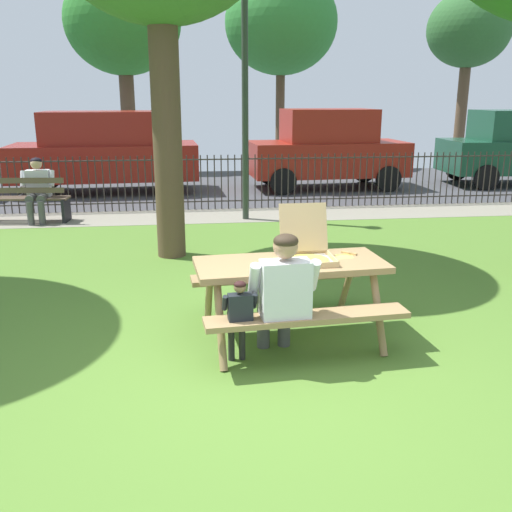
# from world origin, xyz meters

# --- Properties ---
(ground) EXTENTS (28.00, 11.53, 0.02)m
(ground) POSITION_xyz_m (0.00, 1.77, -0.01)
(ground) COLOR #537C2D
(cobblestone_walkway) EXTENTS (28.00, 1.40, 0.01)m
(cobblestone_walkway) POSITION_xyz_m (0.00, 6.83, -0.00)
(cobblestone_walkway) COLOR gray
(street_asphalt) EXTENTS (28.00, 6.26, 0.01)m
(street_asphalt) POSITION_xyz_m (0.00, 10.66, -0.01)
(street_asphalt) COLOR #424247
(picnic_table_foreground) EXTENTS (1.91, 1.61, 0.79)m
(picnic_table_foreground) POSITION_xyz_m (0.38, 0.86, 0.60)
(picnic_table_foreground) COLOR #9D7C51
(picnic_table_foreground) RESTS_ON ground
(pizza_box_open) EXTENTS (0.48, 0.57, 0.51)m
(pizza_box_open) POSITION_xyz_m (0.55, 0.92, 0.87)
(pizza_box_open) COLOR tan
(pizza_box_open) RESTS_ON picnic_table_foreground
(pizza_slice_on_table) EXTENTS (0.26, 0.26, 0.02)m
(pizza_slice_on_table) POSITION_xyz_m (0.96, 1.01, 0.78)
(pizza_slice_on_table) COLOR #F2D65F
(pizza_slice_on_table) RESTS_ON picnic_table_foreground
(adult_at_table) EXTENTS (0.62, 0.61, 1.19)m
(adult_at_table) POSITION_xyz_m (0.22, 0.35, 0.66)
(adult_at_table) COLOR #4B4B4B
(adult_at_table) RESTS_ON ground
(child_at_table) EXTENTS (0.30, 0.30, 0.81)m
(child_at_table) POSITION_xyz_m (-0.16, 0.29, 0.49)
(child_at_table) COLOR #262626
(child_at_table) RESTS_ON ground
(iron_fence_streetside) EXTENTS (19.31, 0.03, 1.13)m
(iron_fence_streetside) POSITION_xyz_m (0.00, 7.53, 0.57)
(iron_fence_streetside) COLOR #2D2823
(iron_fence_streetside) RESTS_ON ground
(park_bench_left) EXTENTS (1.63, 0.61, 0.85)m
(park_bench_left) POSITION_xyz_m (-3.60, 6.70, 0.42)
(park_bench_left) COLOR brown
(park_bench_left) RESTS_ON ground
(person_on_park_bench) EXTENTS (0.61, 0.60, 1.19)m
(person_on_park_bench) POSITION_xyz_m (-3.34, 6.71, 0.66)
(person_on_park_bench) COLOR #474747
(person_on_park_bench) RESTS_ON ground
(lamp_post_walkway) EXTENTS (0.28, 0.28, 4.26)m
(lamp_post_walkway) POSITION_xyz_m (0.54, 6.48, 2.58)
(lamp_post_walkway) COLOR #2D382D
(lamp_post_walkway) RESTS_ON ground
(parked_car_center) EXTENTS (4.49, 2.09, 1.94)m
(parked_car_center) POSITION_xyz_m (-2.55, 10.03, 1.01)
(parked_car_center) COLOR maroon
(parked_car_center) RESTS_ON ground
(parked_car_right) EXTENTS (3.98, 1.98, 1.98)m
(parked_car_right) POSITION_xyz_m (3.00, 10.03, 1.01)
(parked_car_right) COLOR maroon
(parked_car_right) RESTS_ON ground
(far_tree_midleft) EXTENTS (3.68, 3.68, 6.24)m
(far_tree_midleft) POSITION_xyz_m (-2.43, 15.50, 4.53)
(far_tree_midleft) COLOR brown
(far_tree_midleft) RESTS_ON ground
(far_tree_center) EXTENTS (3.69, 3.69, 6.27)m
(far_tree_center) POSITION_xyz_m (2.66, 15.50, 4.59)
(far_tree_center) COLOR brown
(far_tree_center) RESTS_ON ground
(far_tree_midright) EXTENTS (2.83, 2.83, 5.77)m
(far_tree_midright) POSITION_xyz_m (9.17, 15.50, 4.43)
(far_tree_midright) COLOR brown
(far_tree_midright) RESTS_ON ground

